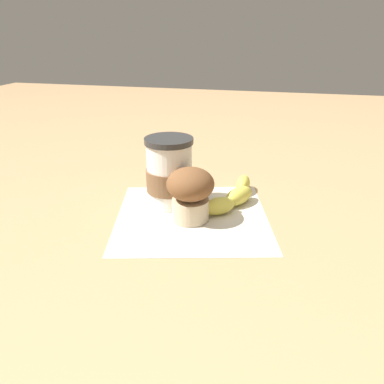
% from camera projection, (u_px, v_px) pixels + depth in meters
% --- Properties ---
extents(ground_plane, '(3.00, 3.00, 0.00)m').
position_uv_depth(ground_plane, '(192.00, 217.00, 0.67)').
color(ground_plane, tan).
extents(paper_napkin, '(0.33, 0.33, 0.00)m').
position_uv_depth(paper_napkin, '(192.00, 216.00, 0.67)').
color(paper_napkin, beige).
rests_on(paper_napkin, ground_plane).
extents(coffee_cup, '(0.09, 0.09, 0.13)m').
position_uv_depth(coffee_cup, '(170.00, 174.00, 0.70)').
color(coffee_cup, white).
rests_on(coffee_cup, paper_napkin).
extents(muffin, '(0.08, 0.08, 0.09)m').
position_uv_depth(muffin, '(191.00, 192.00, 0.64)').
color(muffin, beige).
rests_on(muffin, paper_napkin).
extents(banana, '(0.09, 0.17, 0.03)m').
position_uv_depth(banana, '(235.00, 195.00, 0.72)').
color(banana, '#D6CC4C').
rests_on(banana, paper_napkin).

